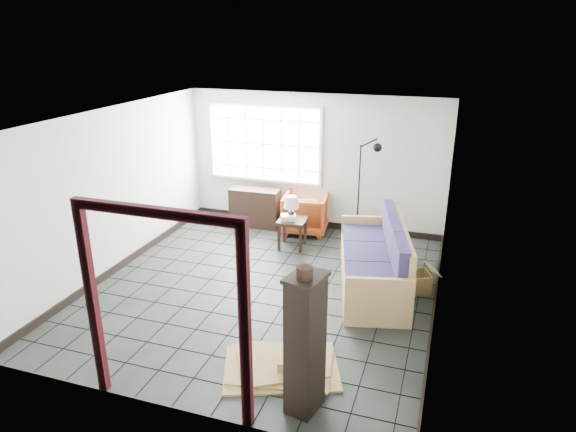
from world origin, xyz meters
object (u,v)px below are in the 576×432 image
(futon_sofa, at_px, (377,263))
(armchair, at_px, (306,211))
(tall_shelf, at_px, (305,344))
(side_table, at_px, (292,224))

(futon_sofa, xyz_separation_m, armchair, (-1.66, 1.80, 0.04))
(futon_sofa, distance_m, armchair, 2.45)
(armchair, height_order, tall_shelf, tall_shelf)
(futon_sofa, height_order, side_table, futon_sofa)
(armchair, distance_m, tall_shelf, 4.92)
(futon_sofa, relative_size, armchair, 2.98)
(futon_sofa, distance_m, tall_shelf, 2.95)
(armchair, xyz_separation_m, tall_shelf, (1.38, -4.71, 0.36))
(side_table, bearing_deg, futon_sofa, -31.08)
(futon_sofa, bearing_deg, tall_shelf, -109.13)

